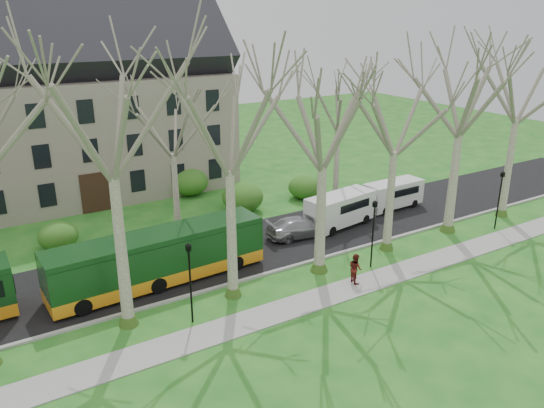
{
  "coord_description": "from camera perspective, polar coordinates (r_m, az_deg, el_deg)",
  "views": [
    {
      "loc": [
        -14.82,
        -23.19,
        14.84
      ],
      "look_at": [
        1.23,
        3.0,
        3.85
      ],
      "focal_mm": 35.0,
      "sensor_mm": 36.0,
      "label": 1
    }
  ],
  "objects": [
    {
      "name": "tree_row_far",
      "position": [
        37.8,
        -9.75,
        5.87
      ],
      "size": [
        33.0,
        7.0,
        12.0
      ],
      "color": "gray",
      "rests_on": "ground"
    },
    {
      "name": "hedges",
      "position": [
        40.96,
        -15.25,
        -0.79
      ],
      "size": [
        30.6,
        8.6,
        2.0
      ],
      "color": "#265A19",
      "rests_on": "ground"
    },
    {
      "name": "van_b",
      "position": [
        43.77,
        12.89,
        0.96
      ],
      "size": [
        5.1,
        1.94,
        2.21
      ],
      "primitive_type": null,
      "rotation": [
        0.0,
        0.0,
        0.02
      ],
      "color": "silver",
      "rests_on": "road"
    },
    {
      "name": "tree_row_verge",
      "position": [
        28.86,
        0.72,
        3.92
      ],
      "size": [
        49.0,
        7.0,
        14.0
      ],
      "color": "gray",
      "rests_on": "ground"
    },
    {
      "name": "sedan",
      "position": [
        37.37,
        3.03,
        -2.47
      ],
      "size": [
        5.07,
        2.5,
        1.42
      ],
      "primitive_type": "imported",
      "rotation": [
        0.0,
        0.0,
        1.46
      ],
      "color": "#A0A1A5",
      "rests_on": "road"
    },
    {
      "name": "road",
      "position": [
        35.52,
        -3.81,
        -5.01
      ],
      "size": [
        80.0,
        8.0,
        0.06
      ],
      "primitive_type": "cube",
      "color": "black",
      "rests_on": "ground"
    },
    {
      "name": "curb",
      "position": [
        32.36,
        -0.47,
        -7.48
      ],
      "size": [
        80.0,
        0.25,
        0.14
      ],
      "primitive_type": "cube",
      "color": "#A5A39E",
      "rests_on": "ground"
    },
    {
      "name": "ground",
      "position": [
        31.27,
        0.97,
        -8.66
      ],
      "size": [
        120.0,
        120.0,
        0.0
      ],
      "primitive_type": "plane",
      "color": "#1D621C",
      "rests_on": "ground"
    },
    {
      "name": "bus_follow",
      "position": [
        31.45,
        -12.05,
        -5.6
      ],
      "size": [
        12.76,
        3.23,
        3.16
      ],
      "primitive_type": null,
      "rotation": [
        0.0,
        0.0,
        0.05
      ],
      "color": "#113D15",
      "rests_on": "road"
    },
    {
      "name": "lamp_row",
      "position": [
        29.37,
        2.04,
        -5.02
      ],
      "size": [
        36.22,
        0.22,
        4.3
      ],
      "color": "black",
      "rests_on": "ground"
    },
    {
      "name": "pedestrian_b",
      "position": [
        31.4,
        8.95,
        -6.83
      ],
      "size": [
        0.81,
        0.97,
        1.78
      ],
      "primitive_type": "imported",
      "rotation": [
        0.0,
        0.0,
        1.4
      ],
      "color": "#581814",
      "rests_on": "sidewalk"
    },
    {
      "name": "van_a",
      "position": [
        39.28,
        7.36,
        -0.68
      ],
      "size": [
        5.85,
        2.84,
        2.45
      ],
      "primitive_type": null,
      "rotation": [
        0.0,
        0.0,
        0.15
      ],
      "color": "silver",
      "rests_on": "road"
    },
    {
      "name": "building",
      "position": [
        48.48,
        -21.06,
        10.37
      ],
      "size": [
        26.5,
        12.2,
        16.0
      ],
      "color": "gray",
      "rests_on": "ground"
    },
    {
      "name": "sidewalk",
      "position": [
        29.44,
        3.62,
        -10.56
      ],
      "size": [
        70.0,
        2.0,
        0.06
      ],
      "primitive_type": "cube",
      "color": "gray",
      "rests_on": "ground"
    }
  ]
}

